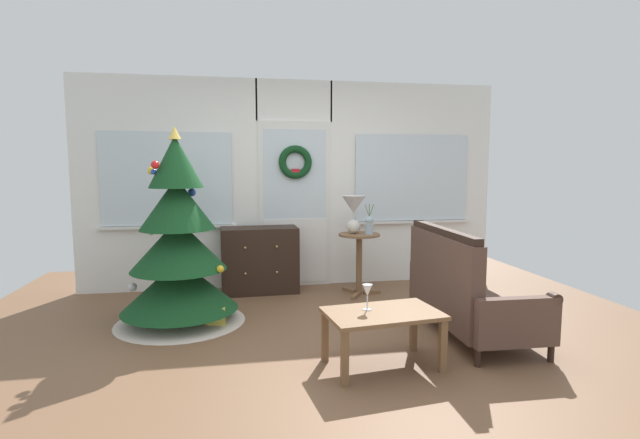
{
  "coord_description": "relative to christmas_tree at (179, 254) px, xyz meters",
  "views": [
    {
      "loc": [
        -0.72,
        -3.77,
        1.49
      ],
      "look_at": [
        0.05,
        0.55,
        1.0
      ],
      "focal_mm": 26.42,
      "sensor_mm": 36.0,
      "label": 1
    }
  ],
  "objects": [
    {
      "name": "gift_box",
      "position": [
        0.34,
        -0.18,
        -0.57
      ],
      "size": [
        0.19,
        0.17,
        0.19
      ],
      "primitive_type": "cube",
      "color": "#D8C64C",
      "rests_on": "ground"
    },
    {
      "name": "dresser_cabinet",
      "position": [
        0.81,
        0.98,
        -0.27
      ],
      "size": [
        0.91,
        0.47,
        0.78
      ],
      "color": "black",
      "rests_on": "ground"
    },
    {
      "name": "side_table",
      "position": [
        1.95,
        0.66,
        -0.15
      ],
      "size": [
        0.5,
        0.48,
        0.72
      ],
      "color": "brown",
      "rests_on": "ground"
    },
    {
      "name": "coffee_table",
      "position": [
        1.61,
        -1.32,
        -0.3
      ],
      "size": [
        0.9,
        0.62,
        0.42
      ],
      "color": "brown",
      "rests_on": "ground"
    },
    {
      "name": "wine_glass",
      "position": [
        1.5,
        -1.26,
        -0.1
      ],
      "size": [
        0.08,
        0.08,
        0.2
      ],
      "color": "silver",
      "rests_on": "coffee_table"
    },
    {
      "name": "ground_plane",
      "position": [
        1.27,
        -0.81,
        -0.66
      ],
      "size": [
        6.76,
        6.76,
        0.0
      ],
      "primitive_type": "plane",
      "color": "brown"
    },
    {
      "name": "flower_vase",
      "position": [
        2.05,
        0.6,
        0.17
      ],
      "size": [
        0.11,
        0.1,
        0.35
      ],
      "color": "#99ADBC",
      "rests_on": "side_table"
    },
    {
      "name": "christmas_tree",
      "position": [
        0.0,
        0.0,
        0.0
      ],
      "size": [
        1.23,
        1.23,
        1.87
      ],
      "color": "#4C331E",
      "rests_on": "ground"
    },
    {
      "name": "table_lamp",
      "position": [
        1.89,
        0.7,
        0.34
      ],
      "size": [
        0.28,
        0.28,
        0.44
      ],
      "color": "silver",
      "rests_on": "side_table"
    },
    {
      "name": "settee_sofa",
      "position": [
        2.52,
        -0.77,
        -0.29
      ],
      "size": [
        0.75,
        1.51,
        0.96
      ],
      "color": "black",
      "rests_on": "ground"
    },
    {
      "name": "back_wall_with_door",
      "position": [
        1.27,
        1.27,
        0.62
      ],
      "size": [
        5.2,
        0.19,
        2.55
      ],
      "color": "white",
      "rests_on": "ground"
    }
  ]
}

